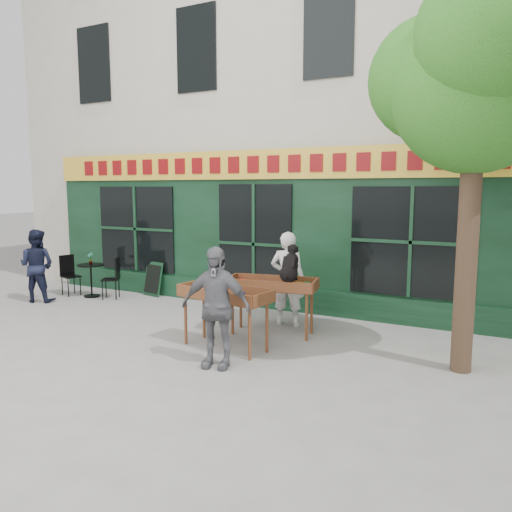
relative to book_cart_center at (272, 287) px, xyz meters
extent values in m
plane|color=slate|center=(-1.21, -0.68, -0.82)|extent=(80.00, 80.00, 0.00)
cube|color=beige|center=(-1.21, 5.32, 4.18)|extent=(14.00, 7.00, 10.00)
cube|color=black|center=(-1.21, 1.74, 0.78)|extent=(11.00, 0.16, 3.20)
cube|color=yellow|center=(-1.21, 1.62, 2.18)|extent=(11.00, 0.06, 0.60)
cube|color=maroon|center=(-1.21, 1.58, 2.18)|extent=(9.60, 0.03, 0.34)
cube|color=black|center=(-1.21, 1.64, -0.57)|extent=(11.00, 0.10, 0.50)
cube|color=black|center=(-1.21, 1.64, 0.53)|extent=(1.70, 0.05, 2.50)
cube|color=black|center=(-4.41, 1.64, 0.73)|extent=(2.20, 0.05, 2.00)
cube|color=black|center=(1.99, 1.64, 0.73)|extent=(2.20, 0.05, 2.00)
cylinder|color=#382619|center=(3.09, -0.38, 0.98)|extent=(0.28, 0.28, 3.60)
sphere|color=#176216|center=(3.09, -0.38, 2.98)|extent=(2.20, 2.20, 2.20)
sphere|color=#176216|center=(2.49, -0.18, 3.18)|extent=(1.70, 1.70, 1.70)
sphere|color=#176216|center=(3.29, -0.98, 3.48)|extent=(1.80, 1.80, 1.80)
sphere|color=#176216|center=(2.79, 0.22, 3.58)|extent=(1.60, 1.60, 1.60)
cylinder|color=brown|center=(-0.60, -0.33, -0.42)|extent=(0.05, 0.05, 0.80)
cylinder|color=brown|center=(0.68, -0.10, -0.42)|extent=(0.05, 0.05, 0.80)
cylinder|color=brown|center=(-0.68, 0.10, -0.42)|extent=(0.05, 0.05, 0.80)
cylinder|color=brown|center=(0.60, 0.33, -0.42)|extent=(0.05, 0.05, 0.80)
cube|color=brown|center=(0.00, 0.00, 0.00)|extent=(1.58, 0.84, 0.05)
cube|color=brown|center=(0.05, -0.29, 0.08)|extent=(1.48, 0.31, 0.18)
cube|color=brown|center=(-0.05, 0.29, 0.08)|extent=(1.48, 0.31, 0.18)
cube|color=brown|center=(0.00, 0.00, 0.06)|extent=(1.35, 0.63, 0.06)
imported|color=white|center=(0.00, 0.65, 0.05)|extent=(0.70, 0.52, 1.74)
cylinder|color=brown|center=(-0.99, -1.17, -0.42)|extent=(0.05, 0.05, 0.80)
cylinder|color=brown|center=(0.29, -1.37, -0.42)|extent=(0.05, 0.05, 0.80)
cylinder|color=brown|center=(-0.92, -0.73, -0.42)|extent=(0.05, 0.05, 0.80)
cylinder|color=brown|center=(0.36, -0.93, -0.42)|extent=(0.05, 0.05, 0.80)
cube|color=brown|center=(-0.32, -1.05, 0.00)|extent=(1.57, 0.81, 0.05)
cube|color=brown|center=(-0.36, -1.34, 0.08)|extent=(1.49, 0.27, 0.18)
cube|color=brown|center=(-0.27, -0.76, 0.08)|extent=(1.49, 0.27, 0.18)
cube|color=brown|center=(-0.32, -1.05, 0.06)|extent=(1.35, 0.60, 0.06)
imported|color=#58595D|center=(-0.02, -1.80, 0.04)|extent=(1.07, 0.61, 1.72)
cylinder|color=black|center=(-5.03, 0.75, -0.80)|extent=(0.36, 0.36, 0.03)
cylinder|color=black|center=(-5.03, 0.75, -0.44)|extent=(0.04, 0.04, 0.72)
cylinder|color=black|center=(-5.03, 0.75, -0.07)|extent=(0.60, 0.60, 0.03)
cube|color=black|center=(-5.58, 0.65, -0.37)|extent=(0.44, 0.44, 0.03)
cube|color=black|center=(-5.75, 0.69, -0.12)|extent=(0.12, 0.36, 0.50)
cylinder|color=black|center=(-5.48, 0.46, -0.60)|extent=(0.02, 0.02, 0.44)
cylinder|color=black|center=(-5.40, 0.75, -0.60)|extent=(0.02, 0.02, 0.44)
cylinder|color=black|center=(-5.77, 0.54, -0.60)|extent=(0.02, 0.02, 0.44)
cylinder|color=black|center=(-5.69, 0.83, -0.60)|extent=(0.02, 0.02, 0.44)
cube|color=black|center=(-4.48, 0.80, -0.37)|extent=(0.49, 0.49, 0.03)
cube|color=black|center=(-4.33, 0.88, -0.12)|extent=(0.20, 0.33, 0.50)
cylinder|color=black|center=(-4.69, 0.85, -0.60)|extent=(0.02, 0.02, 0.44)
cylinder|color=black|center=(-4.54, 0.59, -0.60)|extent=(0.02, 0.02, 0.44)
cylinder|color=black|center=(-4.43, 1.00, -0.60)|extent=(0.02, 0.02, 0.44)
cylinder|color=black|center=(-4.28, 0.74, -0.60)|extent=(0.02, 0.02, 0.44)
imported|color=gray|center=(-5.03, 0.75, 0.08)|extent=(0.15, 0.10, 0.28)
imported|color=black|center=(-5.73, -0.15, -0.01)|extent=(0.95, 0.84, 1.62)
cube|color=black|center=(-3.84, 1.52, -0.42)|extent=(0.59, 0.29, 0.79)
cube|color=black|center=(-3.84, 1.50, -0.42)|extent=(0.48, 0.25, 0.65)
camera|label=1|loc=(3.65, -7.60, 1.70)|focal=35.00mm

